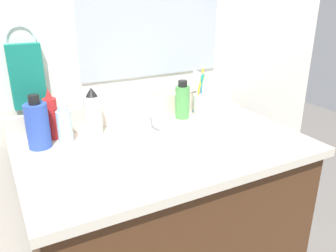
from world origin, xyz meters
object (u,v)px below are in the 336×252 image
object	(u,v)px
bottle_shampoo_blue	(37,125)
bottle_lotion_white	(93,114)
bottle_toner_green	(182,101)
cup_white_ceramic	(200,102)
bottle_gel_clear	(65,126)
hand_towel	(27,77)
bottle_spray_red	(51,117)
faucet	(151,124)
soap_bar	(230,107)

from	to	relation	value
bottle_shampoo_blue	bottle_lotion_white	bearing A→B (deg)	5.57
bottle_toner_green	cup_white_ceramic	distance (m)	0.09
bottle_toner_green	bottle_gel_clear	bearing A→B (deg)	-176.43
hand_towel	bottle_gel_clear	distance (m)	0.21
bottle_shampoo_blue	bottle_spray_red	xyz separation A→B (m)	(0.05, 0.06, -0.00)
faucet	cup_white_ceramic	distance (m)	0.28
bottle_gel_clear	cup_white_ceramic	size ratio (longest dim) A/B	0.69
bottle_gel_clear	soap_bar	size ratio (longest dim) A/B	2.14
soap_bar	cup_white_ceramic	bearing A→B (deg)	173.26
hand_towel	bottle_shampoo_blue	xyz separation A→B (m)	(-0.00, -0.11, -0.14)
bottle_lotion_white	bottle_spray_red	bearing A→B (deg)	164.08
faucet	bottle_toner_green	xyz separation A→B (m)	(0.18, 0.07, 0.04)
hand_towel	bottle_spray_red	xyz separation A→B (m)	(0.05, -0.05, -0.14)
bottle_shampoo_blue	soap_bar	xyz separation A→B (m)	(0.81, 0.02, -0.07)
bottle_gel_clear	hand_towel	bearing A→B (deg)	127.36
bottle_spray_red	bottle_toner_green	bearing A→B (deg)	-3.39
bottle_shampoo_blue	soap_bar	bearing A→B (deg)	1.18
bottle_gel_clear	bottle_spray_red	xyz separation A→B (m)	(-0.03, 0.06, 0.02)
bottle_gel_clear	bottle_spray_red	distance (m)	0.07
faucet	bottle_gel_clear	bearing A→B (deg)	171.72
bottle_gel_clear	faucet	bearing A→B (deg)	-8.28
bottle_lotion_white	bottle_spray_red	world-z (taller)	bottle_spray_red
soap_bar	hand_towel	bearing A→B (deg)	173.43
cup_white_ceramic	soap_bar	xyz separation A→B (m)	(0.15, -0.02, -0.04)
hand_towel	soap_bar	bearing A→B (deg)	-6.57
bottle_lotion_white	bottle_shampoo_blue	xyz separation A→B (m)	(-0.19, -0.02, -0.00)
faucet	bottle_shampoo_blue	world-z (taller)	bottle_shampoo_blue
hand_towel	bottle_gel_clear	size ratio (longest dim) A/B	1.61
bottle_spray_red	bottle_lotion_white	bearing A→B (deg)	-15.92
faucet	bottle_spray_red	distance (m)	0.36
bottle_gel_clear	cup_white_ceramic	distance (m)	0.58
bottle_spray_red	bottle_toner_green	size ratio (longest dim) A/B	1.16
bottle_spray_red	cup_white_ceramic	world-z (taller)	cup_white_ceramic
bottle_shampoo_blue	cup_white_ceramic	bearing A→B (deg)	2.91
bottle_gel_clear	bottle_toner_green	bearing A→B (deg)	3.57
bottle_lotion_white	hand_towel	bearing A→B (deg)	154.83
bottle_shampoo_blue	bottle_spray_red	world-z (taller)	same
hand_towel	bottle_shampoo_blue	world-z (taller)	hand_towel
bottle_gel_clear	cup_white_ceramic	xyz separation A→B (m)	(0.58, 0.04, -0.01)
bottle_spray_red	soap_bar	xyz separation A→B (m)	(0.75, -0.04, -0.07)
bottle_spray_red	cup_white_ceramic	size ratio (longest dim) A/B	0.93
bottle_toner_green	bottle_shampoo_blue	bearing A→B (deg)	-177.20
soap_bar	bottle_shampoo_blue	bearing A→B (deg)	-178.82
bottle_toner_green	cup_white_ceramic	size ratio (longest dim) A/B	0.80
bottle_gel_clear	bottle_lotion_white	xyz separation A→B (m)	(0.11, 0.02, 0.02)
bottle_shampoo_blue	soap_bar	distance (m)	0.81
bottle_gel_clear	bottle_spray_red	size ratio (longest dim) A/B	0.75
bottle_lotion_white	soap_bar	bearing A→B (deg)	-0.21
bottle_spray_red	hand_towel	bearing A→B (deg)	136.73
bottle_spray_red	faucet	bearing A→B (deg)	-17.37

